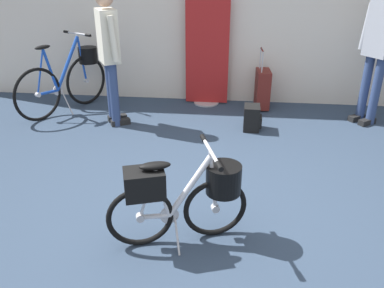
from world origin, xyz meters
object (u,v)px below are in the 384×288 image
Objects in this scene: floor_banner_stand at (207,57)px; visitor_browsing at (109,50)px; backpack_on_floor at (252,118)px; rolling_suitcase at (262,89)px; display_bike_left at (69,77)px; visitor_near_wall at (379,43)px; folding_bike_foreground at (184,194)px.

visitor_browsing is (-1.10, -0.89, 0.27)m from floor_banner_stand.
backpack_on_floor is (1.74, -0.01, -0.79)m from visitor_browsing.
floor_banner_stand is 1.82× the size of rolling_suitcase.
visitor_browsing is at bearing -31.17° from display_bike_left.
visitor_browsing is 1.98× the size of rolling_suitcase.
visitor_near_wall is 1.07× the size of visitor_browsing.
floor_banner_stand is 1.15× the size of display_bike_left.
backpack_on_floor is at bearing 75.87° from folding_bike_foreground.
floor_banner_stand is 1.21m from backpack_on_floor.
floor_banner_stand is at bearing 171.96° from rolling_suitcase.
display_bike_left is 0.98m from visitor_browsing.
backpack_on_floor is at bearing -0.18° from visitor_browsing.
visitor_near_wall reaches higher than rolling_suitcase.
folding_bike_foreground is 2.27m from backpack_on_floor.
folding_bike_foreground is at bearing -61.63° from visitor_browsing.
rolling_suitcase is at bearing 164.37° from visitor_near_wall.
folding_bike_foreground is 0.77× the size of display_bike_left.
visitor_browsing reaches higher than backpack_on_floor.
floor_banner_stand reaches higher than folding_bike_foreground.
folding_bike_foreground is 3.35m from visitor_near_wall.
display_bike_left reaches higher than folding_bike_foreground.
visitor_near_wall is (3.93, -0.03, 0.55)m from display_bike_left.
visitor_near_wall is at bearing -12.83° from floor_banner_stand.
folding_bike_foreground is at bearing -127.70° from visitor_near_wall.
visitor_browsing reaches higher than display_bike_left.
visitor_browsing reaches higher than rolling_suitcase.
rolling_suitcase is (-1.31, 0.37, -0.73)m from visitor_near_wall.
visitor_near_wall is at bearing -0.48° from display_bike_left.
folding_bike_foreground is 3.06m from rolling_suitcase.
visitor_browsing is (0.73, -0.44, 0.47)m from display_bike_left.
rolling_suitcase is (0.79, -0.11, -0.39)m from floor_banner_stand.
visitor_near_wall reaches higher than backpack_on_floor.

